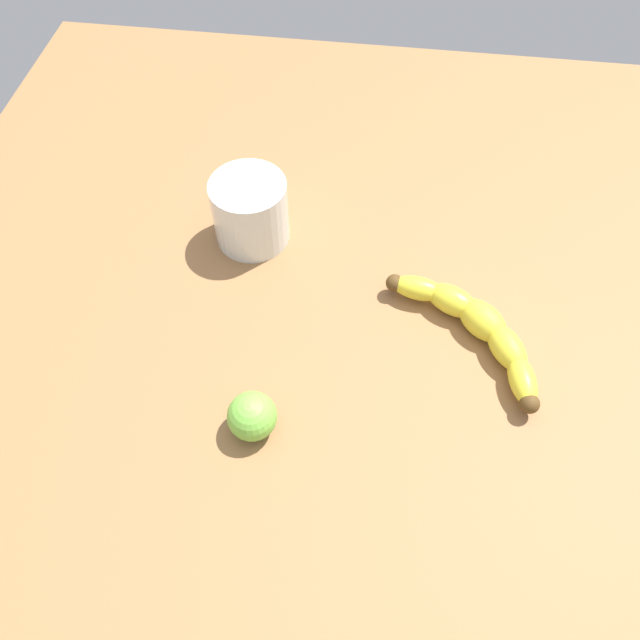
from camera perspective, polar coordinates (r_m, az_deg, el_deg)
The scene contains 4 objects.
wooden_tabletop at distance 72.25cm, azimuth 5.08°, elevation -3.06°, with size 120.00×120.00×3.00cm, color olive.
banana at distance 72.08cm, azimuth 14.07°, elevation -0.52°, with size 16.50×17.37×3.85cm.
smoothie_glass at distance 78.51cm, azimuth -6.38°, elevation 9.69°, with size 9.39×9.39×8.74cm.
lime_fruit at distance 63.97cm, azimuth -6.24°, elevation -8.76°, with size 5.13×5.13×5.13cm, color #75C142.
Camera 1 is at (38.21, -1.34, 62.80)cm, focal length 34.91 mm.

